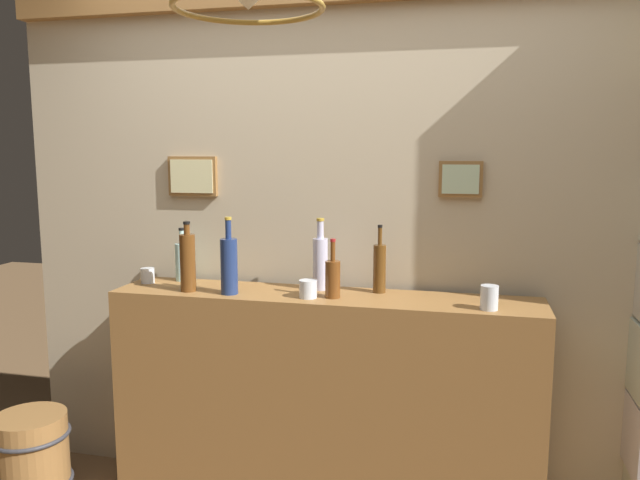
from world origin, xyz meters
TOP-DOWN VIEW (x-y plane):
  - panelled_rear_partition at (-0.00, 1.10)m, footprint 3.18×0.15m
  - bar_shelf_unit at (0.00, 0.84)m, footprint 1.90×0.36m
  - liquor_bottle_tequila at (-0.73, 0.97)m, footprint 0.07×0.07m
  - liquor_bottle_vermouth at (0.06, 0.80)m, footprint 0.07×0.07m
  - liquor_bottle_vodka at (0.24, 0.94)m, footprint 0.06×0.06m
  - liquor_bottle_gin at (-0.60, 0.77)m, footprint 0.07×0.07m
  - liquor_bottle_amaro at (-0.03, 0.94)m, footprint 0.07×0.07m
  - liquor_bottle_sherry at (-0.40, 0.76)m, footprint 0.08×0.08m
  - glass_tumbler_rocks at (-0.05, 0.77)m, footprint 0.08×0.08m
  - glass_tumbler_highball at (-0.87, 0.88)m, footprint 0.06×0.06m
  - glass_tumbler_shot at (0.70, 0.75)m, footprint 0.07×0.07m
  - wooden_barrel at (-1.36, 0.61)m, footprint 0.36×0.36m

SIDE VIEW (x-z plane):
  - wooden_barrel at x=-1.36m, z-range 0.00..0.42m
  - bar_shelf_unit at x=0.00m, z-range 0.00..1.03m
  - glass_tumbler_highball at x=-0.87m, z-range 1.03..1.10m
  - glass_tumbler_rocks at x=-0.05m, z-range 1.03..1.11m
  - glass_tumbler_shot at x=0.70m, z-range 1.03..1.13m
  - liquor_bottle_vermouth at x=0.06m, z-range 0.99..1.24m
  - liquor_bottle_tequila at x=-0.73m, z-range 1.00..1.26m
  - liquor_bottle_vodka at x=0.24m, z-range 0.99..1.29m
  - liquor_bottle_amaro at x=-0.03m, z-range 1.00..1.32m
  - liquor_bottle_sherry at x=-0.40m, z-range 0.99..1.33m
  - liquor_bottle_gin at x=-0.60m, z-range 1.00..1.32m
  - panelled_rear_partition at x=0.00m, z-range 0.07..2.68m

